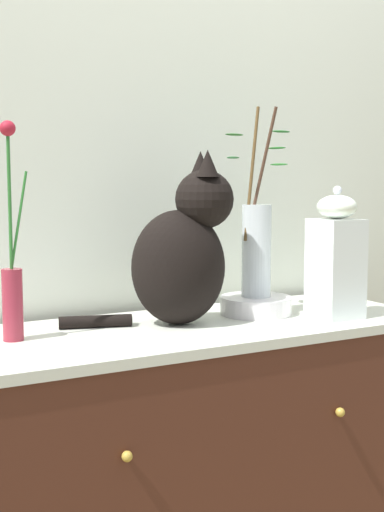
# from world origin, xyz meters

# --- Properties ---
(wall_back) EXTENTS (4.40, 0.08, 2.60)m
(wall_back) POSITION_xyz_m (0.00, 0.32, 1.30)
(wall_back) COLOR silver
(wall_back) RESTS_ON ground_plane
(sideboard) EXTENTS (1.32, 0.50, 0.95)m
(sideboard) POSITION_xyz_m (0.00, -0.00, 0.48)
(sideboard) COLOR #472317
(sideboard) RESTS_ON ground_plane
(cat_sitting) EXTENTS (0.44, 0.25, 0.45)m
(cat_sitting) POSITION_xyz_m (-0.02, 0.02, 1.14)
(cat_sitting) COLOR black
(cat_sitting) RESTS_ON sideboard
(vase_slim_green) EXTENTS (0.07, 0.05, 0.51)m
(vase_slim_green) POSITION_xyz_m (-0.45, 0.04, 1.09)
(vase_slim_green) COLOR maroon
(vase_slim_green) RESTS_ON sideboard
(bowl_porcelain) EXTENTS (0.20, 0.20, 0.05)m
(bowl_porcelain) POSITION_xyz_m (0.23, 0.04, 0.97)
(bowl_porcelain) COLOR silver
(bowl_porcelain) RESTS_ON sideboard
(vase_glass_clear) EXTENTS (0.22, 0.15, 0.53)m
(vase_glass_clear) POSITION_xyz_m (0.23, 0.04, 1.15)
(vase_glass_clear) COLOR silver
(vase_glass_clear) RESTS_ON bowl_porcelain
(jar_lidded_porcelain) EXTENTS (0.12, 0.12, 0.36)m
(jar_lidded_porcelain) POSITION_xyz_m (0.39, -0.10, 1.11)
(jar_lidded_porcelain) COLOR white
(jar_lidded_porcelain) RESTS_ON sideboard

